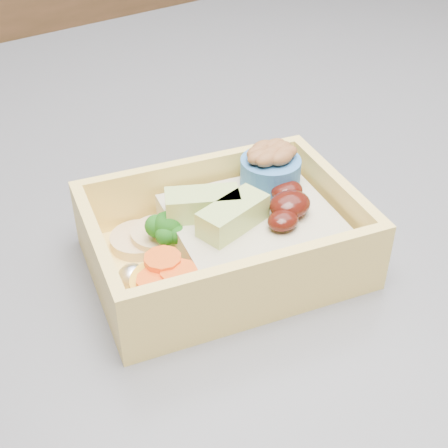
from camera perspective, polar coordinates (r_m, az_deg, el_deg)
island at (r=0.96m, az=1.97°, el=-16.95°), size 1.24×0.84×0.92m
bento_box at (r=0.47m, az=0.61°, el=-0.90°), size 0.22×0.18×0.07m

